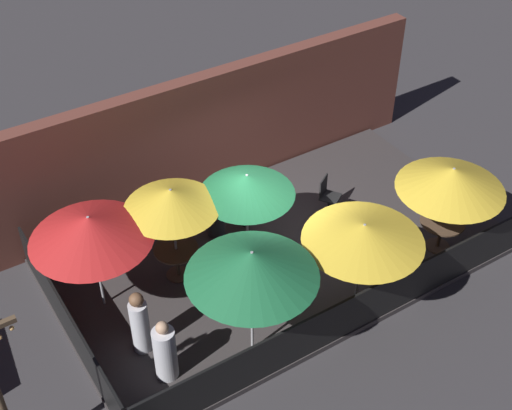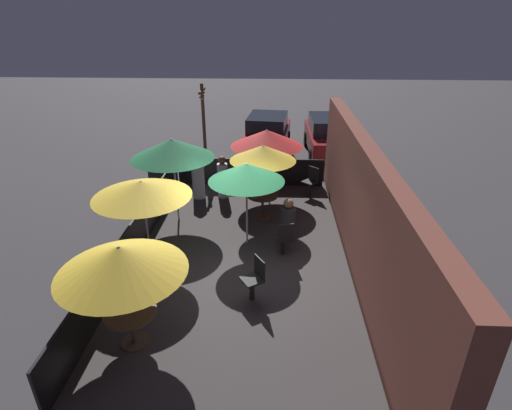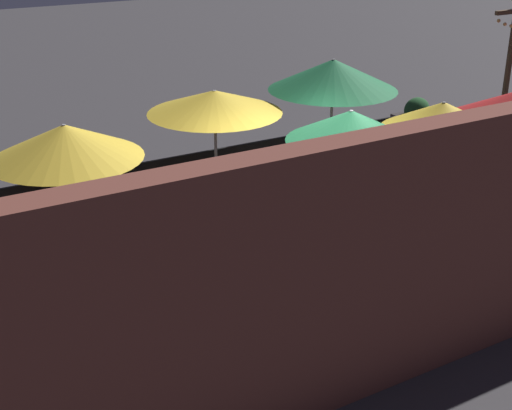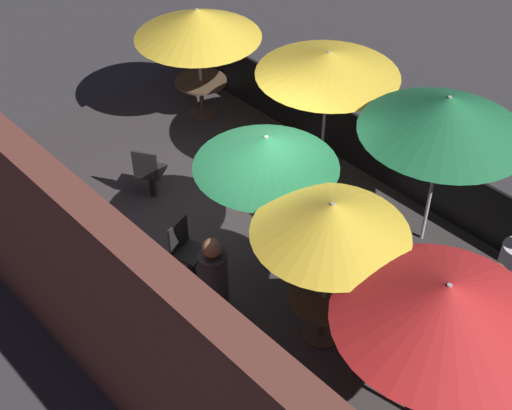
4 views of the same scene
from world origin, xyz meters
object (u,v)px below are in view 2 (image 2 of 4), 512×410
object	(u,v)px
patio_umbrella_4	(172,149)
parked_car_1	(329,135)
patio_chair_0	(255,277)
patio_chair_2	(311,180)
dining_table_1	(263,200)
patron_2	(198,181)
light_post	(204,124)
patio_umbrella_5	(142,189)
planter_box	(160,167)
dining_table_0	(131,318)
parked_car_0	(267,133)
patron_1	(288,222)
patio_umbrella_3	(267,138)
patio_chair_1	(284,237)
patio_umbrella_1	(263,153)
patio_umbrella_0	(121,259)
patron_0	(223,178)
patio_umbrella_2	(246,172)

from	to	relation	value
patio_umbrella_4	parked_car_1	world-z (taller)	patio_umbrella_4
patio_chair_0	patio_chair_2	xyz separation A→B (m)	(-5.33, 1.58, -0.01)
dining_table_1	patio_chair_2	bearing A→B (deg)	137.32
patron_2	light_post	xyz separation A→B (m)	(-2.69, -0.20, 1.15)
patio_umbrella_5	dining_table_1	bearing A→B (deg)	133.24
planter_box	light_post	world-z (taller)	light_post
patio_umbrella_5	dining_table_0	world-z (taller)	patio_umbrella_5
parked_car_0	patron_2	bearing A→B (deg)	-16.17
patron_1	planter_box	xyz separation A→B (m)	(-4.36, -4.51, -0.17)
patio_umbrella_3	parked_car_1	size ratio (longest dim) A/B	0.55
patio_chair_1	planter_box	size ratio (longest dim) A/B	0.83
dining_table_1	patio_chair_0	world-z (taller)	patio_chair_0
patio_umbrella_4	patio_chair_1	xyz separation A→B (m)	(1.74, 3.00, -1.64)
patio_umbrella_1	light_post	distance (m)	4.60
patio_umbrella_0	planter_box	xyz separation A→B (m)	(-8.10, -1.64, -1.42)
patio_chair_2	planter_box	bearing A→B (deg)	-62.35
patio_umbrella_1	parked_car_1	distance (m)	6.88
planter_box	light_post	distance (m)	2.25
patron_2	planter_box	world-z (taller)	patron_2
patio_umbrella_1	patio_umbrella_5	size ratio (longest dim) A/B	0.99
dining_table_1	patio_chair_0	size ratio (longest dim) A/B	0.93
parked_car_1	planter_box	bearing A→B (deg)	-64.72
planter_box	patio_chair_0	bearing A→B (deg)	29.09
patio_umbrella_5	patron_1	bearing A→B (deg)	109.51
parked_car_0	patio_umbrella_1	bearing A→B (deg)	5.87
patio_umbrella_4	patron_0	size ratio (longest dim) A/B	1.74
patio_umbrella_5	patio_chair_2	bearing A→B (deg)	134.81
patio_umbrella_1	patron_0	world-z (taller)	patio_umbrella_1
patron_1	parked_car_1	world-z (taller)	parked_car_1
patio_umbrella_2	parked_car_0	world-z (taller)	patio_umbrella_2
patio_umbrella_5	parked_car_0	xyz separation A→B (m)	(-8.89, 2.62, -1.20)
patio_umbrella_4	dining_table_0	xyz separation A→B (m)	(4.77, 0.24, -1.58)
patio_umbrella_0	patio_umbrella_4	distance (m)	4.79
planter_box	patio_umbrella_3	bearing A→B (deg)	68.75
dining_table_1	patio_umbrella_5	bearing A→B (deg)	-46.76
patron_0	parked_car_1	world-z (taller)	parked_car_1
patron_1	patio_umbrella_2	bearing A→B (deg)	-5.49
patio_umbrella_4	parked_car_0	distance (m)	7.26
patio_umbrella_4	patio_umbrella_2	bearing A→B (deg)	60.20
dining_table_0	parked_car_1	xyz separation A→B (m)	(-11.25, 4.79, 0.17)
patio_umbrella_1	patron_0	xyz separation A→B (m)	(-1.40, -1.32, -1.32)
patron_1	dining_table_1	bearing A→B (deg)	-75.06
patio_umbrella_0	patio_umbrella_3	bearing A→B (deg)	161.12
patio_umbrella_4	patio_chair_1	bearing A→B (deg)	59.78
patio_umbrella_3	patio_chair_2	distance (m)	2.02
patron_0	patron_2	xyz separation A→B (m)	(0.11, -0.76, -0.05)
patio_umbrella_0	parked_car_0	distance (m)	11.72
patron_2	planter_box	size ratio (longest dim) A/B	1.20
patio_umbrella_0	patio_umbrella_2	distance (m)	4.03
dining_table_1	parked_car_1	size ratio (longest dim) A/B	0.22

